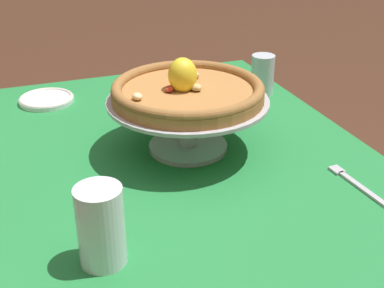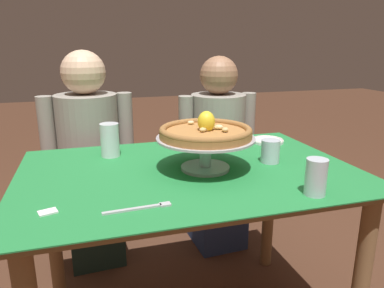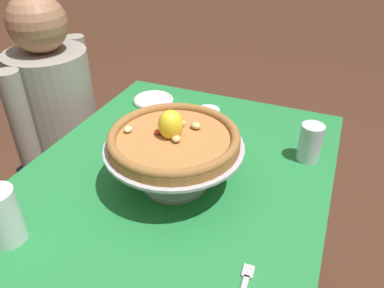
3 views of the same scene
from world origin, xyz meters
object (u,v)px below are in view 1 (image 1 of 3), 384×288
Objects in this scene: pizza at (187,90)px; water_glass_front_right at (262,77)px; water_glass_back_left at (101,231)px; water_glass_side_right at (152,93)px; side_plate at (46,99)px; pizza_stand at (188,115)px; dinner_fork at (358,186)px.

water_glass_front_right is (0.25, -0.32, -0.10)m from pizza.
water_glass_side_right is (0.60, -0.26, -0.02)m from water_glass_back_left.
water_glass_side_right is 0.31m from side_plate.
water_glass_back_left reaches higher than water_glass_front_right.
water_glass_side_right is at bearing -23.54° from water_glass_back_left.
pizza_stand is 1.07× the size of pizza.
water_glass_front_right is 0.84× the size of water_glass_back_left.
water_glass_side_right is (0.27, 0.01, -0.05)m from pizza_stand.
pizza is at bearing -39.02° from water_glass_back_left.
dinner_fork is (-0.69, -0.55, -0.01)m from side_plate.
pizza_stand is at bearing 43.67° from dinner_fork.
water_glass_back_left is at bearing 140.98° from pizza.
water_glass_back_left is 0.66m from water_glass_side_right.
pizza_stand is 4.00× the size of water_glass_side_right.
dinner_fork is (-0.56, -0.28, -0.04)m from water_glass_side_right.
side_plate is at bearing 75.49° from water_glass_front_right.
dinner_fork is (-0.28, -0.27, -0.14)m from pizza.
water_glass_side_right reaches higher than dinner_fork.
pizza is 2.44× the size of water_glass_back_left.
pizza_stand is 2.62× the size of water_glass_back_left.
water_glass_front_right is at bearing -51.76° from pizza_stand.
pizza reaches higher than water_glass_side_right.
water_glass_side_right is 0.46× the size of dinner_fork.
side_plate is (0.41, 0.28, -0.14)m from pizza.
water_glass_side_right is (0.27, 0.00, -0.11)m from pizza.
water_glass_side_right is (0.02, 0.33, -0.01)m from water_glass_front_right.
water_glass_back_left is at bearing 140.85° from pizza_stand.
pizza is at bearing 50.50° from pizza_stand.
pizza is 3.73× the size of water_glass_side_right.
dinner_fork is (-0.54, 0.05, -0.05)m from water_glass_front_right.
water_glass_back_left reaches higher than water_glass_side_right.
pizza_stand is 2.40× the size of side_plate.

